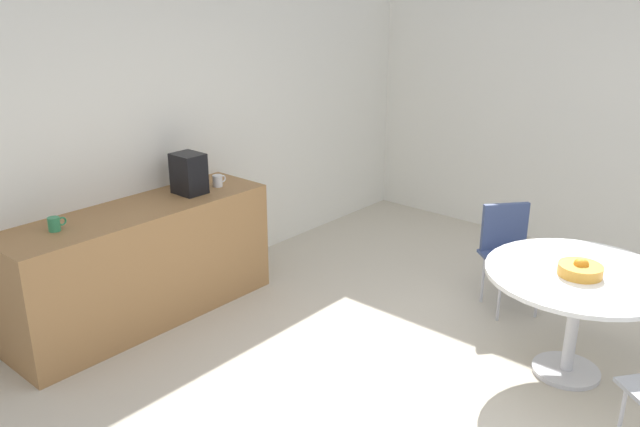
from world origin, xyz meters
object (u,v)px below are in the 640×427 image
(fruit_bowl, at_px, (580,269))
(coffee_maker, at_px, (189,174))
(chair_navy, at_px, (508,244))
(round_table, at_px, (578,290))
(mug_green, at_px, (55,224))
(mug_white, at_px, (218,181))

(fruit_bowl, relative_size, coffee_maker, 0.85)
(fruit_bowl, bearing_deg, coffee_maker, 106.93)
(chair_navy, bearing_deg, round_table, -129.79)
(mug_green, bearing_deg, coffee_maker, -1.22)
(chair_navy, height_order, coffee_maker, coffee_maker)
(chair_navy, xyz_separation_m, coffee_maker, (-1.53, 2.00, 0.54))
(chair_navy, height_order, fruit_bowl, fruit_bowl)
(round_table, xyz_separation_m, coffee_maker, (-0.89, 2.77, 0.45))
(fruit_bowl, relative_size, mug_white, 2.11)
(chair_navy, relative_size, fruit_bowl, 3.05)
(round_table, xyz_separation_m, fruit_bowl, (-0.04, -0.01, 0.17))
(fruit_bowl, xyz_separation_m, mug_green, (-1.96, 2.81, 0.17))
(chair_navy, height_order, mug_green, mug_green)
(fruit_bowl, bearing_deg, round_table, 13.29)
(mug_white, distance_m, mug_green, 1.38)
(chair_navy, height_order, mug_white, mug_white)
(mug_white, relative_size, coffee_maker, 0.40)
(mug_white, height_order, coffee_maker, coffee_maker)
(chair_navy, distance_m, mug_white, 2.38)
(round_table, bearing_deg, mug_green, 125.62)
(coffee_maker, bearing_deg, mug_green, 178.78)
(round_table, relative_size, mug_white, 9.14)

